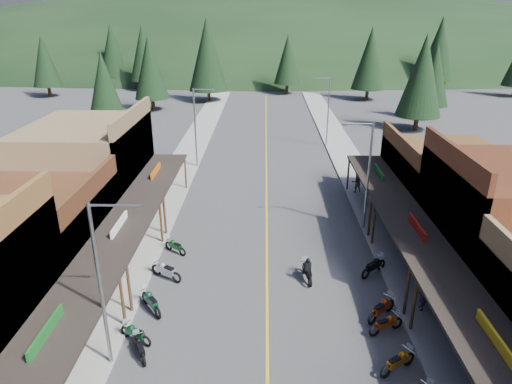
# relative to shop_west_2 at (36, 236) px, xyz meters

# --- Properties ---
(ground) EXTENTS (220.00, 220.00, 0.00)m
(ground) POSITION_rel_shop_west_2_xyz_m (13.75, -1.70, -2.53)
(ground) COLOR #38383A
(ground) RESTS_ON ground
(centerline) EXTENTS (0.15, 90.00, 0.01)m
(centerline) POSITION_rel_shop_west_2_xyz_m (13.75, 18.30, -2.53)
(centerline) COLOR gold
(centerline) RESTS_ON ground
(sidewalk_west) EXTENTS (3.40, 94.00, 0.15)m
(sidewalk_west) POSITION_rel_shop_west_2_xyz_m (5.05, 18.30, -2.46)
(sidewalk_west) COLOR gray
(sidewalk_west) RESTS_ON ground
(sidewalk_east) EXTENTS (3.40, 94.00, 0.15)m
(sidewalk_east) POSITION_rel_shop_west_2_xyz_m (22.45, 18.30, -2.46)
(sidewalk_east) COLOR gray
(sidewalk_east) RESTS_ON ground
(shop_west_2) EXTENTS (10.90, 9.00, 6.20)m
(shop_west_2) POSITION_rel_shop_west_2_xyz_m (0.00, 0.00, 0.00)
(shop_west_2) COLOR #3F2111
(shop_west_2) RESTS_ON ground
(shop_west_3) EXTENTS (10.90, 10.20, 8.20)m
(shop_west_3) POSITION_rel_shop_west_2_xyz_m (-0.03, 9.60, 0.99)
(shop_west_3) COLOR brown
(shop_west_3) RESTS_ON ground
(shop_east_2) EXTENTS (10.90, 9.00, 8.20)m
(shop_east_2) POSITION_rel_shop_west_2_xyz_m (27.54, 0.00, 0.99)
(shop_east_2) COLOR #562B19
(shop_east_2) RESTS_ON ground
(shop_east_3) EXTENTS (10.90, 10.20, 6.20)m
(shop_east_3) POSITION_rel_shop_west_2_xyz_m (27.51, 9.60, -0.00)
(shop_east_3) COLOR #4C2D16
(shop_east_3) RESTS_ON ground
(streetlight_0) EXTENTS (2.16, 0.18, 8.00)m
(streetlight_0) POSITION_rel_shop_west_2_xyz_m (6.80, -7.70, 1.93)
(streetlight_0) COLOR gray
(streetlight_0) RESTS_ON ground
(streetlight_1) EXTENTS (2.16, 0.18, 8.00)m
(streetlight_1) POSITION_rel_shop_west_2_xyz_m (6.80, 20.30, 1.93)
(streetlight_1) COLOR gray
(streetlight_1) RESTS_ON ground
(streetlight_2) EXTENTS (2.16, 0.18, 8.00)m
(streetlight_2) POSITION_rel_shop_west_2_xyz_m (20.71, 6.30, 1.93)
(streetlight_2) COLOR gray
(streetlight_2) RESTS_ON ground
(streetlight_3) EXTENTS (2.16, 0.18, 8.00)m
(streetlight_3) POSITION_rel_shop_west_2_xyz_m (20.71, 28.30, 1.93)
(streetlight_3) COLOR gray
(streetlight_3) RESTS_ON ground
(ridge_hill) EXTENTS (310.00, 140.00, 60.00)m
(ridge_hill) POSITION_rel_shop_west_2_xyz_m (13.75, 133.30, -2.53)
(ridge_hill) COLOR black
(ridge_hill) RESTS_ON ground
(pine_0) EXTENTS (5.04, 5.04, 11.00)m
(pine_0) POSITION_rel_shop_west_2_xyz_m (-26.25, 60.30, 3.95)
(pine_0) COLOR black
(pine_0) RESTS_ON ground
(pine_1) EXTENTS (5.88, 5.88, 12.50)m
(pine_1) POSITION_rel_shop_west_2_xyz_m (-10.25, 68.30, 4.70)
(pine_1) COLOR black
(pine_1) RESTS_ON ground
(pine_2) EXTENTS (6.72, 6.72, 14.00)m
(pine_2) POSITION_rel_shop_west_2_xyz_m (3.75, 56.30, 5.46)
(pine_2) COLOR black
(pine_2) RESTS_ON ground
(pine_3) EXTENTS (5.04, 5.04, 11.00)m
(pine_3) POSITION_rel_shop_west_2_xyz_m (17.75, 64.30, 3.95)
(pine_3) COLOR black
(pine_3) RESTS_ON ground
(pine_4) EXTENTS (5.88, 5.88, 12.50)m
(pine_4) POSITION_rel_shop_west_2_xyz_m (31.75, 58.30, 4.70)
(pine_4) COLOR black
(pine_4) RESTS_ON ground
(pine_5) EXTENTS (6.72, 6.72, 14.00)m
(pine_5) POSITION_rel_shop_west_2_xyz_m (47.75, 70.30, 5.46)
(pine_5) COLOR black
(pine_5) RESTS_ON ground
(pine_7) EXTENTS (5.88, 5.88, 12.50)m
(pine_7) POSITION_rel_shop_west_2_xyz_m (-18.25, 74.30, 4.70)
(pine_7) COLOR black
(pine_7) RESTS_ON ground
(pine_8) EXTENTS (4.48, 4.48, 10.00)m
(pine_8) POSITION_rel_shop_west_2_xyz_m (-8.25, 38.30, 3.44)
(pine_8) COLOR black
(pine_8) RESTS_ON ground
(pine_9) EXTENTS (4.93, 4.93, 10.80)m
(pine_9) POSITION_rel_shop_west_2_xyz_m (37.75, 43.30, 3.85)
(pine_9) COLOR black
(pine_9) RESTS_ON ground
(pine_10) EXTENTS (5.38, 5.38, 11.60)m
(pine_10) POSITION_rel_shop_west_2_xyz_m (-4.25, 48.30, 4.25)
(pine_10) COLOR black
(pine_10) RESTS_ON ground
(pine_11) EXTENTS (5.82, 5.82, 12.40)m
(pine_11) POSITION_rel_shop_west_2_xyz_m (33.75, 36.30, 4.65)
(pine_11) COLOR black
(pine_11) RESTS_ON ground
(bike_west_5) EXTENTS (1.42, 1.95, 1.07)m
(bike_west_5) POSITION_rel_shop_west_2_xyz_m (7.85, -7.17, -2.00)
(bike_west_5) COLOR black
(bike_west_5) RESTS_ON ground
(bike_west_6) EXTENTS (1.95, 1.46, 1.08)m
(bike_west_6) POSITION_rel_shop_west_2_xyz_m (7.38, -6.19, -1.99)
(bike_west_6) COLOR #0C3D1F
(bike_west_6) RESTS_ON ground
(bike_west_7) EXTENTS (1.93, 2.23, 1.27)m
(bike_west_7) POSITION_rel_shop_west_2_xyz_m (7.57, -3.73, -1.90)
(bike_west_7) COLOR #0C3C26
(bike_west_7) RESTS_ON ground
(bike_west_8) EXTENTS (2.30, 1.79, 1.28)m
(bike_west_8) POSITION_rel_shop_west_2_xyz_m (7.74, -0.60, -1.89)
(bike_west_8) COLOR #98989E
(bike_west_8) RESTS_ON ground
(bike_west_9) EXTENTS (1.86, 1.63, 1.07)m
(bike_west_9) POSITION_rel_shop_west_2_xyz_m (7.70, 2.57, -2.00)
(bike_west_9) COLOR #0E4816
(bike_west_9) RESTS_ON ground
(bike_east_5) EXTENTS (2.08, 1.67, 1.16)m
(bike_east_5) POSITION_rel_shop_west_2_xyz_m (19.53, -7.89, -1.95)
(bike_east_5) COLOR #B15F0C
(bike_east_5) RESTS_ON ground
(bike_east_6) EXTENTS (2.06, 1.44, 1.13)m
(bike_east_6) POSITION_rel_shop_west_2_xyz_m (19.66, -5.24, -1.97)
(bike_east_6) COLOR #C2420D
(bike_east_6) RESTS_ON ground
(bike_east_7) EXTENTS (2.12, 2.06, 1.27)m
(bike_east_7) POSITION_rel_shop_west_2_xyz_m (19.70, -4.09, -1.90)
(bike_east_7) COLOR #A02B0B
(bike_east_7) RESTS_ON ground
(bike_east_8) EXTENTS (2.12, 1.99, 1.25)m
(bike_east_8) POSITION_rel_shop_west_2_xyz_m (20.23, 0.14, -1.91)
(bike_east_8) COLOR black
(bike_east_8) RESTS_ON ground
(rider_on_bike) EXTENTS (0.98, 2.14, 1.57)m
(rider_on_bike) POSITION_rel_shop_west_2_xyz_m (16.15, -0.53, -1.90)
(rider_on_bike) COLOR black
(rider_on_bike) RESTS_ON ground
(pedestrian_east_a) EXTENTS (0.53, 0.72, 1.84)m
(pedestrian_east_a) POSITION_rel_shop_west_2_xyz_m (21.98, -3.49, -1.46)
(pedestrian_east_a) COLOR #282132
(pedestrian_east_a) RESTS_ON sidewalk_east
(pedestrian_east_b) EXTENTS (1.00, 0.72, 1.86)m
(pedestrian_east_b) POSITION_rel_shop_west_2_xyz_m (21.57, 13.40, -1.45)
(pedestrian_east_b) COLOR brown
(pedestrian_east_b) RESTS_ON sidewalk_east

